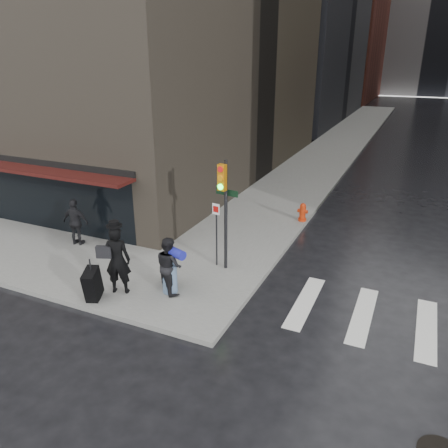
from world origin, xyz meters
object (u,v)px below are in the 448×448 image
at_px(man_greycoat, 76,222).
at_px(fire_hydrant, 303,213).
at_px(man_overcoat, 112,264).
at_px(traffic_light, 223,201).
at_px(man_jeans, 169,265).

distance_m(man_greycoat, fire_hydrant, 8.92).
height_order(man_overcoat, traffic_light, traffic_light).
bearing_deg(traffic_light, fire_hydrant, 87.41).
xyz_separation_m(man_overcoat, traffic_light, (2.22, 2.73, 1.35)).
bearing_deg(fire_hydrant, man_greycoat, -140.02).
bearing_deg(man_overcoat, fire_hydrant, -133.55).
xyz_separation_m(man_jeans, fire_hydrant, (1.99, 7.27, -0.51)).
bearing_deg(man_greycoat, traffic_light, 176.45).
relative_size(man_overcoat, traffic_light, 0.63).
distance_m(man_overcoat, man_greycoat, 4.12).
bearing_deg(man_jeans, man_overcoat, 57.97).
bearing_deg(fire_hydrant, man_overcoat, -113.01).
height_order(traffic_light, fire_hydrant, traffic_light).
bearing_deg(man_greycoat, man_jeans, 154.32).
bearing_deg(fire_hydrant, traffic_light, -102.67).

